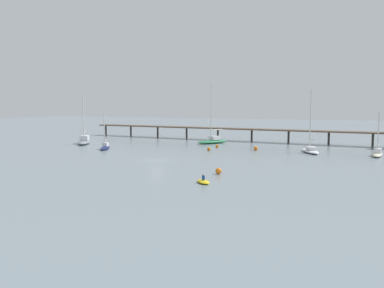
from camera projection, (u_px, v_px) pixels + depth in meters
The scene contains 12 objects.
ground_plane at pixel (157, 160), 68.80m from camera, with size 400.00×400.00×0.00m, color gray.
pier at pixel (297, 127), 98.26m from camera, with size 86.81×8.91×7.28m.
sailboat_navy at pixel (105, 147), 85.59m from camera, with size 3.68×6.13×7.59m.
sailboat_green at pixel (213, 140), 98.57m from camera, with size 6.47×9.20×14.32m.
sailboat_cream at pixel (378, 153), 74.10m from camera, with size 1.95×6.40×8.13m.
sailboat_white at pixel (310, 149), 79.55m from camera, with size 5.54×8.45×12.25m.
sailboat_gray at pixel (84, 141), 97.33m from camera, with size 6.96×9.17×12.02m.
dinghy_yellow at pixel (203, 181), 48.92m from camera, with size 2.77×2.95×1.14m.
mooring_buoy_far at pixel (218, 171), 55.18m from camera, with size 0.86×0.86×0.86m, color orange.
mooring_buoy_near at pixel (209, 149), 83.12m from camera, with size 0.73×0.73×0.73m, color orange.
mooring_buoy_mid at pixel (217, 146), 89.04m from camera, with size 0.72×0.72×0.72m, color orange.
mooring_buoy_outer at pixel (256, 148), 83.77m from camera, with size 0.85×0.85×0.85m, color orange.
Camera 1 is at (33.54, -59.70, 9.38)m, focal length 38.23 mm.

